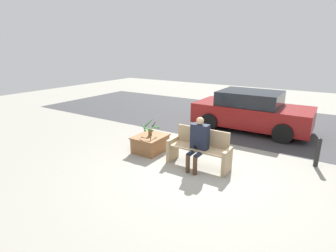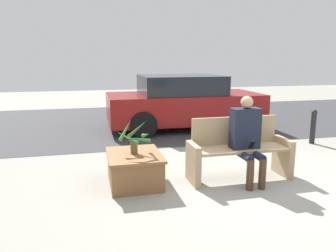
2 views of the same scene
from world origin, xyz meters
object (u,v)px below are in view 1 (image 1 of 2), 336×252
Objects in this scene: person_seated at (198,141)px; planter_box at (150,143)px; bollard_post at (318,152)px; bench at (199,149)px; parked_car at (251,111)px; potted_plant at (150,128)px.

planter_box is at bearing 170.28° from person_seated.
bollard_post is at bearing 19.15° from planter_box.
person_seated is at bearing -74.26° from bench.
planter_box is 0.24× the size of parked_car.
parked_car is (0.20, 3.74, 0.24)m from bench.
bollard_post is (4.06, 1.43, -0.32)m from potted_plant.
bollard_post is at bearing 31.69° from bench.
potted_plant is 0.13× the size of parked_car.
parked_car is (0.15, 3.91, -0.04)m from person_seated.
potted_plant is (-1.58, 0.10, 0.27)m from bench.
person_seated reaches higher than planter_box.
bench reaches higher than planter_box.
bench is at bearing -3.73° from potted_plant.
planter_box is at bearing -160.85° from bollard_post.
potted_plant is at bearing 170.67° from person_seated.
person_seated is 1.37× the size of planter_box.
person_seated is at bearing -9.72° from planter_box.
potted_plant reaches higher than bench.
bench is 1.67× the size of planter_box.
person_seated is at bearing -92.21° from parked_car.
parked_car is at bearing 63.73° from planter_box.
parked_car is at bearing 86.98° from bench.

